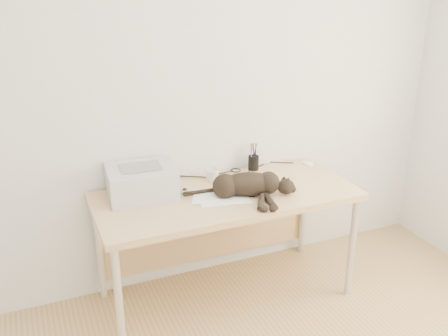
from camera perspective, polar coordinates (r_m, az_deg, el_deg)
name	(u,v)px	position (r m, az deg, el deg)	size (l,w,h in m)	color
wall_back	(204,91)	(3.19, -2.27, 8.81)	(3.50, 3.50, 0.00)	silver
desk	(221,207)	(3.18, -0.34, -4.50)	(1.60, 0.70, 0.74)	tan
printer	(141,181)	(3.02, -9.42, -1.53)	(0.42, 0.36, 0.19)	#BCBCC1
papers	(221,197)	(2.99, -0.37, -3.36)	(0.38, 0.31, 0.01)	white
cat	(245,186)	(2.99, 2.44, -2.02)	(0.64, 0.44, 0.15)	black
mug	(212,175)	(3.20, -1.34, -0.82)	(0.09, 0.09, 0.09)	white
pen_cup	(253,163)	(3.40, 3.38, 0.63)	(0.07, 0.07, 0.19)	black
remote_grey	(175,190)	(3.08, -5.63, -2.52)	(0.05, 0.16, 0.02)	gray
remote_black	(252,190)	(3.07, 3.24, -2.55)	(0.05, 0.17, 0.02)	black
mouse	(308,162)	(3.54, 9.56, 0.67)	(0.06, 0.11, 0.04)	white
cable_tangle	(208,175)	(3.31, -1.83, -0.77)	(1.36, 0.07, 0.01)	black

